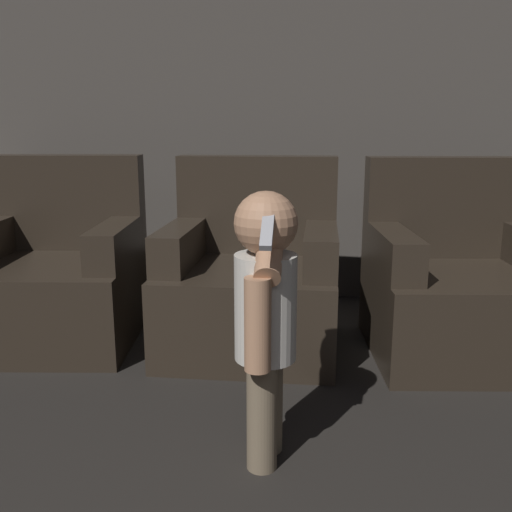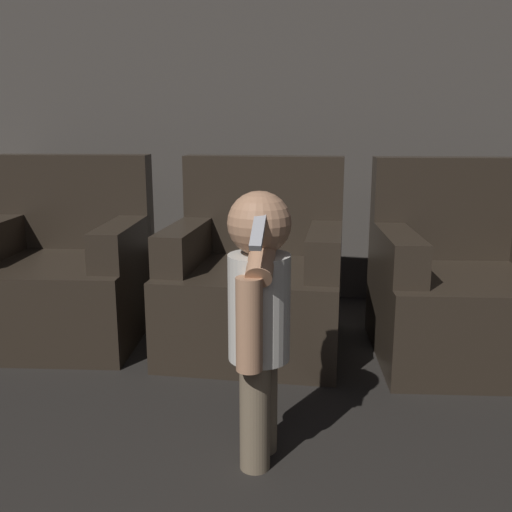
# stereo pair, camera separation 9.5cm
# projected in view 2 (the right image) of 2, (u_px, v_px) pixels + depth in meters

# --- Properties ---
(wall_back) EXTENTS (8.40, 0.05, 2.60)m
(wall_back) POSITION_uv_depth(u_px,v_px,m) (293.00, 101.00, 3.67)
(wall_back) COLOR #423D38
(wall_back) RESTS_ON ground_plane
(armchair_left) EXTENTS (0.94, 0.90, 0.98)m
(armchair_left) POSITION_uv_depth(u_px,v_px,m) (62.00, 276.00, 3.13)
(armchair_left) COLOR black
(armchair_left) RESTS_ON ground_plane
(armchair_middle) EXTENTS (0.90, 0.85, 0.98)m
(armchair_middle) POSITION_uv_depth(u_px,v_px,m) (256.00, 283.00, 2.99)
(armchair_middle) COLOR black
(armchair_middle) RESTS_ON ground_plane
(armchair_right) EXTENTS (0.94, 0.90, 0.98)m
(armchair_right) POSITION_uv_depth(u_px,v_px,m) (466.00, 291.00, 2.86)
(armchair_right) COLOR black
(armchair_right) RESTS_ON ground_plane
(person_toddler) EXTENTS (0.21, 0.36, 0.94)m
(person_toddler) POSITION_uv_depth(u_px,v_px,m) (259.00, 308.00, 1.88)
(person_toddler) COLOR brown
(person_toddler) RESTS_ON ground_plane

